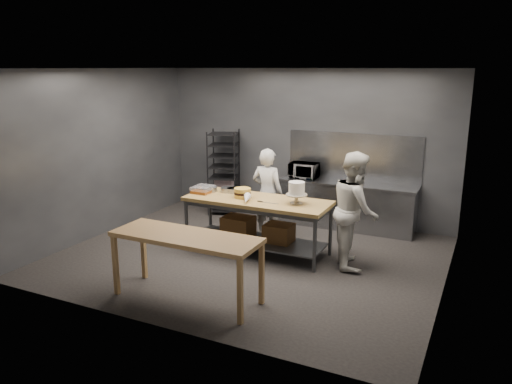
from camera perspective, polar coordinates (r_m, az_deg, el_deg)
ground at (r=8.24m, az=-0.76°, el=-7.39°), size 6.00×6.00×0.00m
back_wall at (r=10.09m, az=5.60°, el=5.36°), size 6.00×0.04×3.00m
work_table at (r=8.29m, az=0.05°, el=-3.08°), size 2.40×0.90×0.92m
near_counter at (r=6.59m, az=-8.00°, el=-5.59°), size 2.00×0.70×0.90m
back_counter at (r=9.71m, az=10.33°, el=-1.48°), size 2.60×0.60×0.90m
splashback_panel at (r=9.79m, az=11.04°, el=4.02°), size 2.60×0.02×0.90m
speed_rack at (r=10.53m, az=-3.70°, el=2.20°), size 0.77×0.81×1.75m
chef_behind at (r=8.94m, az=1.31°, el=-0.16°), size 0.61×0.42×1.63m
chef_right at (r=7.79m, az=11.25°, el=-1.99°), size 0.95×1.06×1.80m
microwave at (r=9.83m, az=5.50°, el=2.47°), size 0.54×0.37×0.30m
frosted_cake_stand at (r=7.85m, az=4.67°, el=0.23°), size 0.34×0.34×0.36m
layer_cake at (r=8.24m, az=-1.56°, el=-0.10°), size 0.27×0.27×0.16m
cake_pans at (r=8.66m, az=-3.84°, el=0.28°), size 0.69×0.36×0.07m
piping_bag at (r=7.93m, az=-1.10°, el=-0.81°), size 0.25×0.40×0.12m
offset_spatula at (r=7.95m, az=1.05°, el=-1.18°), size 0.36×0.02×0.02m
pastry_clamshells at (r=8.63m, az=-6.08°, el=0.32°), size 0.31×0.37×0.11m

